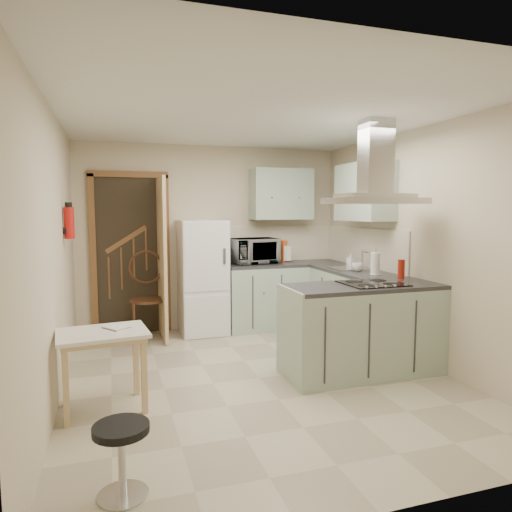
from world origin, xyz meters
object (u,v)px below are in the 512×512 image
object	(u,v)px
fridge	(203,277)
peninsula	(363,329)
bentwood_chair	(148,300)
stool	(122,460)
microwave	(254,251)
drop_leaf_table	(104,371)
extractor_hood	(375,201)

from	to	relation	value
fridge	peninsula	world-z (taller)	fridge
bentwood_chair	fridge	bearing A→B (deg)	9.18
bentwood_chair	stool	xyz separation A→B (m)	(-0.40, -3.20, -0.29)
peninsula	microwave	distance (m)	2.19
fridge	stool	world-z (taller)	fridge
bentwood_chair	microwave	distance (m)	1.57
bentwood_chair	drop_leaf_table	bearing A→B (deg)	-104.34
extractor_hood	bentwood_chair	world-z (taller)	extractor_hood
drop_leaf_table	fridge	bearing A→B (deg)	53.18
microwave	fridge	bearing A→B (deg)	176.50
drop_leaf_table	stool	bearing A→B (deg)	-91.09
bentwood_chair	microwave	bearing A→B (deg)	7.14
peninsula	stool	distance (m)	2.71
bentwood_chair	microwave	world-z (taller)	microwave
microwave	extractor_hood	bearing A→B (deg)	-82.14
peninsula	bentwood_chair	size ratio (longest dim) A/B	1.53
peninsula	microwave	size ratio (longest dim) A/B	2.49
peninsula	bentwood_chair	bearing A→B (deg)	136.22
extractor_hood	microwave	xyz separation A→B (m)	(-0.60, 2.04, -0.65)
drop_leaf_table	bentwood_chair	size ratio (longest dim) A/B	0.69
extractor_hood	stool	xyz separation A→B (m)	(-2.44, -1.33, -1.51)
extractor_hood	stool	bearing A→B (deg)	-151.38
stool	extractor_hood	bearing A→B (deg)	28.62
extractor_hood	stool	size ratio (longest dim) A/B	2.10
extractor_hood	microwave	size ratio (longest dim) A/B	1.44
bentwood_chair	extractor_hood	bearing A→B (deg)	-42.21
drop_leaf_table	microwave	size ratio (longest dim) A/B	1.12
extractor_hood	bentwood_chair	bearing A→B (deg)	137.65
bentwood_chair	peninsula	bearing A→B (deg)	-43.64
fridge	bentwood_chair	bearing A→B (deg)	-170.97
fridge	microwave	bearing A→B (deg)	4.95
peninsula	microwave	world-z (taller)	microwave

